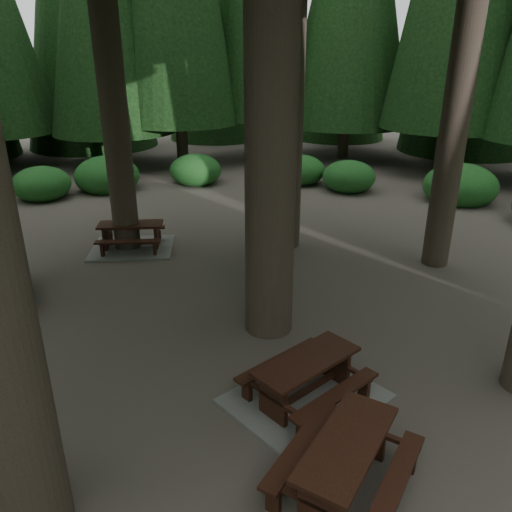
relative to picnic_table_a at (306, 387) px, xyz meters
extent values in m
plane|color=#4B443D|center=(-0.71, 1.92, -0.23)|extent=(80.00, 80.00, 0.00)
cube|color=gray|center=(0.00, 0.00, -0.20)|extent=(2.61, 2.44, 0.05)
cube|color=black|center=(0.00, 0.00, 0.45)|extent=(1.73, 1.28, 0.05)
cube|color=black|center=(-0.24, 0.49, 0.18)|extent=(1.56, 0.91, 0.05)
cube|color=black|center=(0.24, -0.49, 0.18)|extent=(1.56, 0.91, 0.05)
cube|color=black|center=(-0.58, -0.28, 0.10)|extent=(0.28, 0.48, 0.65)
cube|color=black|center=(-0.58, -0.28, 0.15)|extent=(0.64, 1.21, 0.05)
cube|color=black|center=(0.58, 0.28, 0.10)|extent=(0.28, 0.48, 0.65)
cube|color=black|center=(0.58, 0.28, 0.15)|extent=(0.64, 1.21, 0.05)
cube|color=black|center=(0.00, 0.00, -0.07)|extent=(1.25, 0.66, 0.07)
cube|color=black|center=(-4.47, 4.72, 0.18)|extent=(0.72, 1.62, 0.05)
cube|color=gray|center=(-2.10, 6.80, -0.20)|extent=(2.31, 2.04, 0.05)
cube|color=black|center=(-2.10, 6.80, 0.43)|extent=(1.67, 0.92, 0.05)
cube|color=black|center=(-2.00, 7.32, 0.17)|extent=(1.60, 0.53, 0.04)
cube|color=black|center=(-2.21, 6.29, 0.17)|extent=(1.60, 0.53, 0.04)
cube|color=black|center=(-2.72, 6.93, 0.09)|extent=(0.17, 0.49, 0.63)
cube|color=black|center=(-2.72, 6.93, 0.14)|extent=(0.32, 1.26, 0.05)
cube|color=black|center=(-1.48, 6.68, 0.09)|extent=(0.17, 0.49, 0.63)
cube|color=black|center=(-1.48, 6.68, 0.14)|extent=(0.32, 1.26, 0.05)
cube|color=black|center=(-2.10, 6.80, -0.07)|extent=(1.31, 0.33, 0.07)
cube|color=black|center=(-0.15, -1.62, 0.47)|extent=(1.66, 1.61, 0.06)
cube|color=black|center=(-0.53, -1.21, 0.19)|extent=(1.37, 1.31, 0.05)
cube|color=black|center=(0.23, -2.02, 0.19)|extent=(1.37, 1.31, 0.05)
cube|color=black|center=(-0.64, -2.07, 0.10)|extent=(0.40, 0.42, 0.67)
cube|color=black|center=(-0.64, -2.07, 0.16)|extent=(0.97, 1.03, 0.06)
cube|color=black|center=(0.33, -1.16, 0.10)|extent=(0.40, 0.42, 0.67)
cube|color=black|center=(0.33, -1.16, 0.16)|extent=(0.97, 1.03, 0.06)
cube|color=black|center=(-0.15, -1.62, -0.06)|extent=(1.06, 1.00, 0.07)
ellipsoid|color=#216222|center=(8.74, 8.37, 0.17)|extent=(2.42, 2.42, 1.49)
ellipsoid|color=#216222|center=(5.73, 10.61, 0.17)|extent=(1.90, 1.90, 1.17)
ellipsoid|color=#216222|center=(4.44, 12.08, 0.17)|extent=(1.84, 1.84, 1.13)
ellipsoid|color=#216222|center=(0.59, 13.17, 0.17)|extent=(1.95, 1.95, 1.20)
ellipsoid|color=#216222|center=(-2.64, 13.12, 0.17)|extent=(2.31, 2.31, 1.42)
ellipsoid|color=#216222|center=(-4.80, 12.48, 0.17)|extent=(1.93, 1.93, 1.19)
camera|label=1|loc=(-2.29, -5.47, 4.46)|focal=35.00mm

